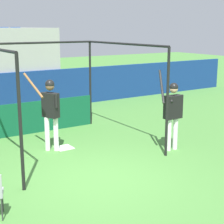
% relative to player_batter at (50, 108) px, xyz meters
% --- Properties ---
extents(ground_plane, '(60.00, 60.00, 0.00)m').
position_rel_player_batter_xyz_m(ground_plane, '(0.06, -2.40, -1.17)').
color(ground_plane, '#477F38').
extents(batting_cage, '(3.85, 3.91, 2.79)m').
position_rel_player_batter_xyz_m(batting_cage, '(0.39, 1.08, 0.04)').
color(batting_cage, black).
rests_on(batting_cage, ground).
extents(home_plate, '(0.44, 0.44, 0.02)m').
position_rel_player_batter_xyz_m(home_plate, '(0.36, -0.00, -1.16)').
color(home_plate, white).
rests_on(home_plate, ground).
extents(player_batter, '(0.71, 0.79, 2.07)m').
position_rel_player_batter_xyz_m(player_batter, '(0.00, 0.00, 0.00)').
color(player_batter, white).
rests_on(player_batter, ground).
extents(player_waiting, '(0.84, 0.55, 2.14)m').
position_rel_player_batter_xyz_m(player_waiting, '(2.71, -1.72, -0.06)').
color(player_waiting, white).
rests_on(player_waiting, ground).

